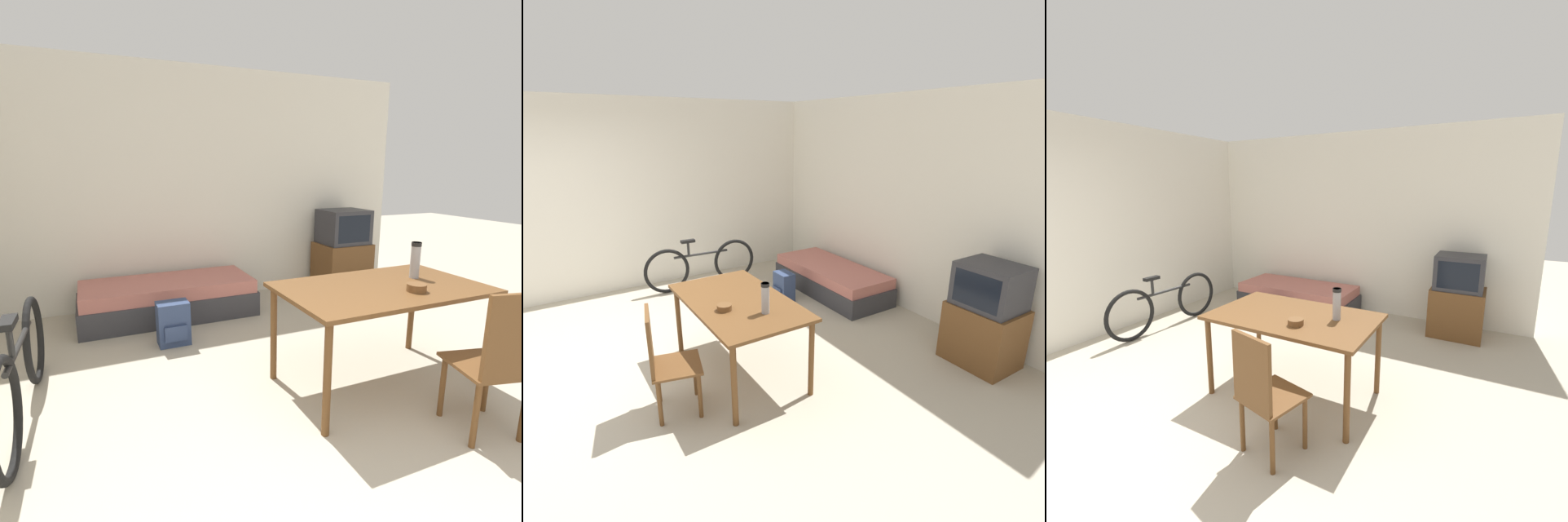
% 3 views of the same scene
% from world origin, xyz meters
% --- Properties ---
extents(ground_plane, '(20.00, 20.00, 0.00)m').
position_xyz_m(ground_plane, '(0.00, 0.00, 0.00)').
color(ground_plane, '#B2A893').
extents(wall_back, '(5.42, 0.06, 2.70)m').
position_xyz_m(wall_back, '(0.00, 3.95, 1.35)').
color(wall_back, silver).
rests_on(wall_back, ground_plane).
extents(wall_left, '(0.06, 4.92, 2.70)m').
position_xyz_m(wall_left, '(-2.24, 1.96, 1.35)').
color(wall_left, silver).
rests_on(wall_left, ground_plane).
extents(daybed, '(1.83, 0.78, 0.40)m').
position_xyz_m(daybed, '(-0.49, 3.45, 0.20)').
color(daybed, '#333338').
rests_on(daybed, ground_plane).
extents(tv, '(0.64, 0.53, 1.05)m').
position_xyz_m(tv, '(1.81, 3.55, 0.50)').
color(tv, brown).
rests_on(tv, ground_plane).
extents(dining_table, '(1.46, 0.86, 0.76)m').
position_xyz_m(dining_table, '(0.65, 1.40, 0.68)').
color(dining_table, brown).
rests_on(dining_table, ground_plane).
extents(wooden_chair, '(0.48, 0.48, 0.94)m').
position_xyz_m(wooden_chair, '(0.87, 0.62, 0.51)').
color(wooden_chair, brown).
rests_on(wooden_chair, ground_plane).
extents(bicycle, '(0.11, 1.70, 0.75)m').
position_xyz_m(bicycle, '(-1.70, 1.94, 0.34)').
color(bicycle, black).
rests_on(bicycle, ground_plane).
extents(thermos_flask, '(0.07, 0.07, 0.28)m').
position_xyz_m(thermos_flask, '(1.03, 1.48, 0.91)').
color(thermos_flask, '#99999E').
rests_on(thermos_flask, dining_table).
extents(mate_bowl, '(0.13, 0.13, 0.05)m').
position_xyz_m(mate_bowl, '(0.79, 1.21, 0.79)').
color(mate_bowl, brown).
rests_on(mate_bowl, dining_table).
extents(backpack, '(0.29, 0.22, 0.40)m').
position_xyz_m(backpack, '(-0.59, 2.70, 0.20)').
color(backpack, navy).
rests_on(backpack, ground_plane).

